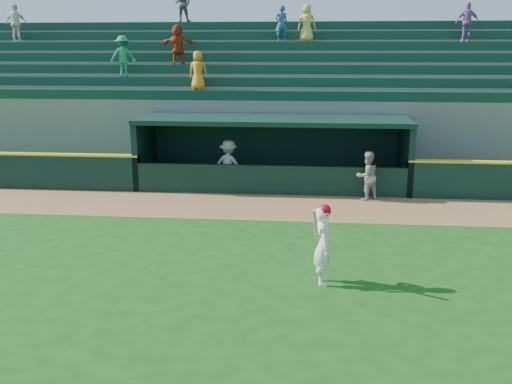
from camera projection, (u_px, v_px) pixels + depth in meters
ground at (249, 264)px, 12.96m from camera, size 120.00×120.00×0.00m
warning_track at (266, 207)px, 17.69m from camera, size 40.00×3.00×0.01m
dugout_player_front at (367, 176)px, 18.36m from camera, size 0.96×0.89×1.59m
dugout_player_inside at (229, 165)px, 19.75m from camera, size 1.26×0.95×1.74m
dugout at (273, 147)px, 20.36m from camera, size 9.40×2.80×2.46m
stands at (280, 106)px, 24.52m from camera, size 34.50×6.25×7.59m
batter_at_plate at (323, 244)px, 11.72m from camera, size 0.47×0.79×1.73m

